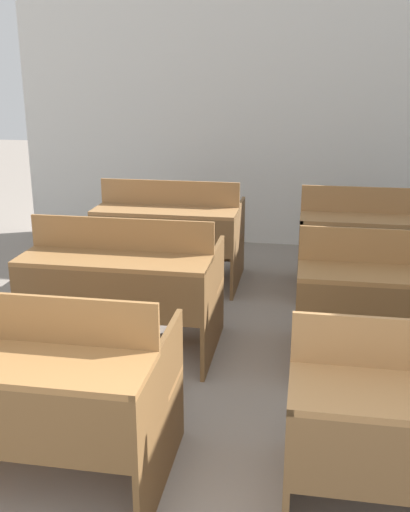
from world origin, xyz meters
name	(u,v)px	position (x,y,z in m)	size (l,w,h in m)	color
wall_back	(283,107)	(0.00, 5.87, 1.52)	(5.88, 0.06, 3.03)	silver
bench_front_left	(29,387)	(-0.94, 1.55, 0.49)	(1.27, 0.86, 0.96)	brown
bench_second_left	(124,284)	(-0.92, 2.98, 0.49)	(1.27, 0.86, 0.96)	brown
bench_second_right	(396,300)	(0.90, 2.98, 0.49)	(1.27, 0.86, 0.96)	brown
bench_third_left	(170,231)	(-0.92, 4.40, 0.49)	(1.27, 0.86, 0.96)	brown
bench_third_right	(374,241)	(0.89, 4.39, 0.49)	(1.27, 0.86, 0.96)	brown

